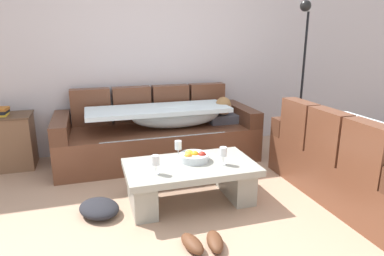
# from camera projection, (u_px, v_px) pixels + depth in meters

# --- Properties ---
(ground_plane) EXTENTS (14.00, 14.00, 0.00)m
(ground_plane) POSITION_uv_depth(u_px,v_px,m) (203.00, 223.00, 2.86)
(ground_plane) COLOR tan
(back_wall) EXTENTS (9.00, 0.10, 2.70)m
(back_wall) POSITION_uv_depth(u_px,v_px,m) (151.00, 49.00, 4.47)
(back_wall) COLOR beige
(back_wall) RESTS_ON ground_plane
(couch_along_wall) EXTENTS (2.42, 0.92, 0.88)m
(couch_along_wall) POSITION_uv_depth(u_px,v_px,m) (161.00, 134.00, 4.26)
(couch_along_wall) COLOR brown
(couch_along_wall) RESTS_ON ground_plane
(couch_near_window) EXTENTS (0.92, 1.75, 0.88)m
(couch_near_window) POSITION_uv_depth(u_px,v_px,m) (356.00, 163.00, 3.27)
(couch_near_window) COLOR brown
(couch_near_window) RESTS_ON ground_plane
(coffee_table) EXTENTS (1.20, 0.68, 0.38)m
(coffee_table) POSITION_uv_depth(u_px,v_px,m) (190.00, 178.00, 3.16)
(coffee_table) COLOR #9E9F92
(coffee_table) RESTS_ON ground_plane
(fruit_bowl) EXTENTS (0.28, 0.28, 0.10)m
(fruit_bowl) POSITION_uv_depth(u_px,v_px,m) (194.00, 157.00, 3.19)
(fruit_bowl) COLOR silver
(fruit_bowl) RESTS_ON coffee_table
(wine_glass_near_left) EXTENTS (0.07, 0.07, 0.17)m
(wine_glass_near_left) POSITION_uv_depth(u_px,v_px,m) (156.00, 161.00, 2.88)
(wine_glass_near_left) COLOR silver
(wine_glass_near_left) RESTS_ON coffee_table
(wine_glass_near_right) EXTENTS (0.07, 0.07, 0.17)m
(wine_glass_near_right) POSITION_uv_depth(u_px,v_px,m) (223.00, 152.00, 3.09)
(wine_glass_near_right) COLOR silver
(wine_glass_near_right) RESTS_ON coffee_table
(wine_glass_far_back) EXTENTS (0.07, 0.07, 0.17)m
(wine_glass_far_back) POSITION_uv_depth(u_px,v_px,m) (178.00, 146.00, 3.27)
(wine_glass_far_back) COLOR silver
(wine_glass_far_back) RESTS_ON coffee_table
(side_cabinet) EXTENTS (0.72, 0.44, 0.64)m
(side_cabinet) POSITION_uv_depth(u_px,v_px,m) (1.00, 142.00, 3.95)
(side_cabinet) COLOR brown
(side_cabinet) RESTS_ON ground_plane
(book_stack_on_cabinet) EXTENTS (0.18, 0.22, 0.09)m
(book_stack_on_cabinet) POSITION_uv_depth(u_px,v_px,m) (0.00, 112.00, 3.86)
(book_stack_on_cabinet) COLOR gold
(book_stack_on_cabinet) RESTS_ON side_cabinet
(floor_lamp) EXTENTS (0.33, 0.31, 1.95)m
(floor_lamp) POSITION_uv_depth(u_px,v_px,m) (302.00, 66.00, 4.55)
(floor_lamp) COLOR black
(floor_lamp) RESTS_ON ground_plane
(pair_of_shoes) EXTENTS (0.34, 0.31, 0.09)m
(pair_of_shoes) POSITION_uv_depth(u_px,v_px,m) (204.00, 243.00, 2.52)
(pair_of_shoes) COLOR #59331E
(pair_of_shoes) RESTS_ON ground_plane
(crumpled_garment) EXTENTS (0.47, 0.50, 0.12)m
(crumpled_garment) POSITION_uv_depth(u_px,v_px,m) (99.00, 208.00, 2.98)
(crumpled_garment) COLOR #232328
(crumpled_garment) RESTS_ON ground_plane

